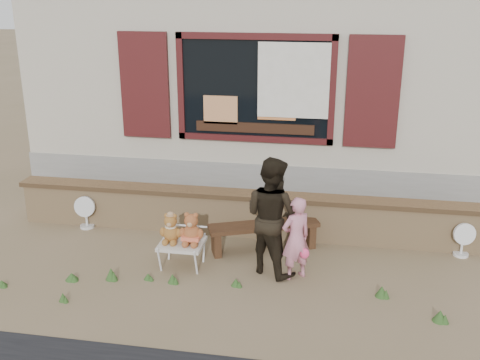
% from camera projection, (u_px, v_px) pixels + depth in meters
% --- Properties ---
extents(ground, '(80.00, 80.00, 0.00)m').
position_uv_depth(ground, '(232.00, 264.00, 7.62)').
color(ground, brown).
rests_on(ground, ground).
extents(shopfront, '(8.04, 5.13, 4.00)m').
position_uv_depth(shopfront, '(274.00, 70.00, 11.14)').
color(shopfront, '#ABA08A').
rests_on(shopfront, ground).
extents(brick_wall, '(7.10, 0.36, 0.67)m').
position_uv_depth(brick_wall, '(245.00, 213.00, 8.44)').
color(brick_wall, tan).
rests_on(brick_wall, ground).
extents(bench, '(1.58, 0.91, 0.40)m').
position_uv_depth(bench, '(264.00, 231.00, 7.94)').
color(bench, '#372113').
rests_on(bench, ground).
extents(folding_chair, '(0.58, 0.51, 0.36)m').
position_uv_depth(folding_chair, '(182.00, 245.00, 7.44)').
color(folding_chair, beige).
rests_on(folding_chair, ground).
extents(teddy_bear_left, '(0.30, 0.26, 0.41)m').
position_uv_depth(teddy_bear_left, '(171.00, 227.00, 7.39)').
color(teddy_bear_left, brown).
rests_on(teddy_bear_left, folding_chair).
extents(teddy_bear_right, '(0.32, 0.28, 0.44)m').
position_uv_depth(teddy_bear_right, '(192.00, 228.00, 7.34)').
color(teddy_bear_right, brown).
rests_on(teddy_bear_right, folding_chair).
extents(child, '(0.48, 0.45, 1.10)m').
position_uv_depth(child, '(296.00, 238.00, 7.09)').
color(child, pink).
rests_on(child, ground).
extents(adult, '(0.96, 0.91, 1.57)m').
position_uv_depth(adult, '(271.00, 216.00, 7.18)').
color(adult, black).
rests_on(adult, ground).
extents(fan_left, '(0.33, 0.22, 0.52)m').
position_uv_depth(fan_left, '(86.00, 212.00, 8.68)').
color(fan_left, silver).
rests_on(fan_left, ground).
extents(fan_right, '(0.32, 0.21, 0.50)m').
position_uv_depth(fan_right, '(463.00, 239.00, 7.77)').
color(fan_right, white).
rests_on(fan_right, ground).
extents(grass_tufts, '(5.45, 0.90, 0.16)m').
position_uv_depth(grass_tufts, '(212.00, 287.00, 6.90)').
color(grass_tufts, '#2F5221').
rests_on(grass_tufts, ground).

